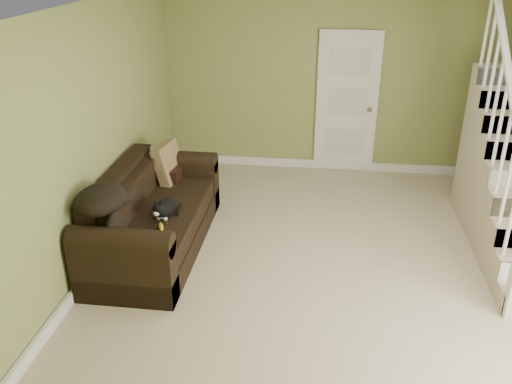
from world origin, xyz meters
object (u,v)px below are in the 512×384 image
(cat, at_px, (165,209))
(sofa, at_px, (151,219))
(banana, at_px, (161,227))
(side_table, at_px, (163,187))

(cat, bearing_deg, sofa, 150.08)
(banana, bearing_deg, sofa, 97.76)
(side_table, bearing_deg, cat, -71.55)
(side_table, relative_size, cat, 1.73)
(side_table, height_order, cat, side_table)
(cat, bearing_deg, side_table, 117.36)
(side_table, bearing_deg, sofa, -81.62)
(cat, relative_size, banana, 3.06)
(cat, distance_m, banana, 0.27)
(sofa, relative_size, banana, 13.71)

